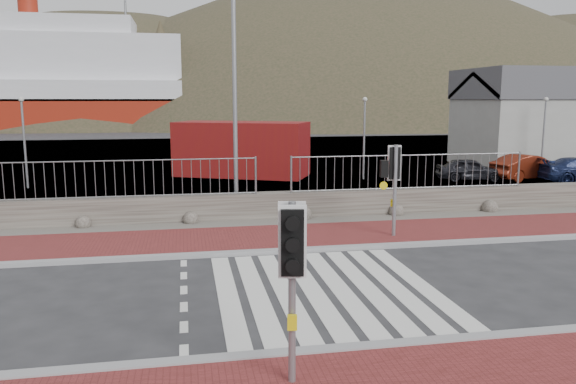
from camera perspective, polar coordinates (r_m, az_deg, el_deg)
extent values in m
plane|color=#28282B|center=(12.22, 3.89, -9.84)|extent=(220.00, 220.00, 0.00)
cube|color=maroon|center=(16.42, 0.00, -4.62)|extent=(40.00, 3.00, 0.08)
cube|color=gray|center=(9.53, 8.51, -15.35)|extent=(40.00, 0.25, 0.12)
cube|color=gray|center=(15.00, 1.04, -5.95)|extent=(40.00, 0.25, 0.12)
cube|color=silver|center=(11.90, -6.13, -10.39)|extent=(0.42, 5.60, 0.01)
cube|color=silver|center=(11.95, -3.21, -10.25)|extent=(0.42, 5.60, 0.01)
cube|color=silver|center=(12.04, -0.33, -10.09)|extent=(0.42, 5.60, 0.01)
cube|color=silver|center=(12.15, 2.50, -9.91)|extent=(0.42, 5.60, 0.01)
cube|color=silver|center=(12.29, 5.26, -9.71)|extent=(0.42, 5.60, 0.01)
cube|color=silver|center=(12.46, 7.96, -9.50)|extent=(0.42, 5.60, 0.01)
cube|color=silver|center=(12.66, 10.57, -9.27)|extent=(0.42, 5.60, 0.01)
cube|color=silver|center=(12.88, 13.09, -9.02)|extent=(0.42, 5.60, 0.01)
cube|color=#59544C|center=(18.34, -1.14, -3.15)|extent=(40.00, 1.50, 0.06)
cube|color=#49423C|center=(19.03, -1.54, -1.40)|extent=(40.00, 0.60, 0.90)
cylinder|color=gray|center=(18.52, -16.34, 3.08)|extent=(8.40, 0.04, 0.04)
cylinder|color=gray|center=(18.63, -3.30, 1.63)|extent=(0.07, 0.07, 1.20)
cylinder|color=gray|center=(19.96, 12.28, 3.68)|extent=(8.40, 0.04, 0.04)
cylinder|color=gray|center=(18.82, 0.33, 1.72)|extent=(0.07, 0.07, 1.20)
cylinder|color=gray|center=(21.98, 22.39, 2.12)|extent=(0.07, 0.07, 1.20)
cube|color=#4C4C4F|center=(39.38, -6.21, 3.52)|extent=(120.00, 40.00, 0.50)
cube|color=#3F4C54|center=(74.23, -8.27, 6.24)|extent=(220.00, 50.00, 0.05)
cube|color=silver|center=(80.65, -21.77, 12.33)|extent=(30.00, 12.00, 6.00)
cube|color=silver|center=(80.99, -21.95, 15.15)|extent=(18.00, 10.00, 2.50)
cylinder|color=maroon|center=(82.15, -24.91, 16.63)|extent=(2.40, 2.40, 3.00)
cube|color=#9E9E99|center=(38.64, 26.01, 5.49)|extent=(12.00, 6.00, 4.00)
cube|color=#4C4C51|center=(38.60, 26.33, 9.78)|extent=(12.20, 6.20, 1.80)
ellipsoid|color=#2A2E1C|center=(102.66, -16.99, -4.51)|extent=(106.40, 68.40, 76.00)
ellipsoid|color=#2A2E1C|center=(108.62, 7.64, -6.68)|extent=(140.00, 90.00, 100.00)
ellipsoid|color=#2A2E1C|center=(128.29, 27.21, -2.40)|extent=(112.00, 72.00, 80.00)
cylinder|color=gray|center=(7.88, 0.41, -10.55)|extent=(0.10, 0.10, 2.67)
cube|color=#D6BB0C|center=(8.01, 0.41, -12.80)|extent=(0.14, 0.10, 0.21)
cube|color=black|center=(7.65, 0.42, -4.84)|extent=(0.41, 0.29, 1.00)
sphere|color=#0CE53F|center=(7.72, 0.42, -6.89)|extent=(0.14, 0.14, 0.14)
cylinder|color=gray|center=(16.51, 10.80, 0.00)|extent=(0.11, 0.11, 2.74)
cube|color=#D6BB0C|center=(16.57, 10.76, -1.17)|extent=(0.14, 0.08, 0.21)
cube|color=black|center=(16.40, 10.89, 2.86)|extent=(0.40, 0.25, 1.03)
sphere|color=#0CE53F|center=(16.43, 10.86, 1.85)|extent=(0.15, 0.15, 0.15)
cube|color=black|center=(16.31, 9.73, 2.34)|extent=(0.22, 0.17, 0.49)
cylinder|color=gray|center=(19.34, -5.44, 10.04)|extent=(0.15, 0.15, 8.49)
cube|color=maroon|center=(29.79, -4.72, 4.38)|extent=(7.36, 5.43, 2.83)
imported|color=black|center=(29.46, 17.98, 2.21)|extent=(3.46, 1.94, 1.11)
imported|color=#5F1B0D|center=(30.63, 23.20, 2.33)|extent=(4.09, 2.12, 1.28)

